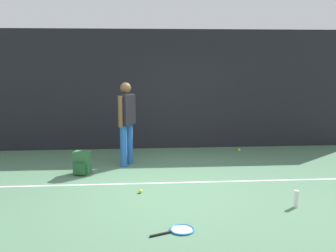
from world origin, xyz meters
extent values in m
plane|color=#4C7556|center=(0.00, 0.00, 0.00)|extent=(12.00, 12.00, 0.00)
cube|color=black|center=(0.00, 3.00, 1.42)|extent=(10.00, 0.10, 2.84)
cube|color=white|center=(0.00, 0.26, 0.00)|extent=(9.00, 0.05, 0.00)
cylinder|color=#2659A5|center=(-0.82, 1.38, 0.42)|extent=(0.14, 0.14, 0.85)
cylinder|color=#2659A5|center=(-0.71, 1.59, 0.42)|extent=(0.14, 0.14, 0.85)
cube|color=black|center=(-0.77, 1.49, 1.15)|extent=(0.38, 0.46, 0.60)
sphere|color=brown|center=(-0.77, 1.49, 1.59)|extent=(0.22, 0.22, 0.22)
cylinder|color=brown|center=(-0.87, 1.29, 1.14)|extent=(0.09, 0.09, 0.62)
cylinder|color=brown|center=(-0.66, 1.68, 1.14)|extent=(0.09, 0.09, 0.62)
cylinder|color=black|center=(-0.25, -1.78, 0.01)|extent=(0.29, 0.14, 0.03)
torus|color=#1E72BF|center=(0.03, -1.67, 0.01)|extent=(0.42, 0.42, 0.02)
cylinder|color=#B2B2B2|center=(0.03, -1.67, 0.01)|extent=(0.36, 0.36, 0.00)
cube|color=#2D6038|center=(-1.60, 0.93, 0.22)|extent=(0.34, 0.27, 0.44)
cube|color=#23562D|center=(-1.63, 0.79, 0.14)|extent=(0.23, 0.13, 0.20)
sphere|color=#CCE033|center=(-0.50, -0.23, 0.03)|extent=(0.07, 0.07, 0.07)
sphere|color=#CCE033|center=(1.85, 2.50, 0.03)|extent=(0.07, 0.07, 0.07)
cylinder|color=white|center=(1.80, -1.01, 0.13)|extent=(0.07, 0.07, 0.26)
camera|label=1|loc=(-0.50, -6.35, 2.20)|focal=41.78mm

